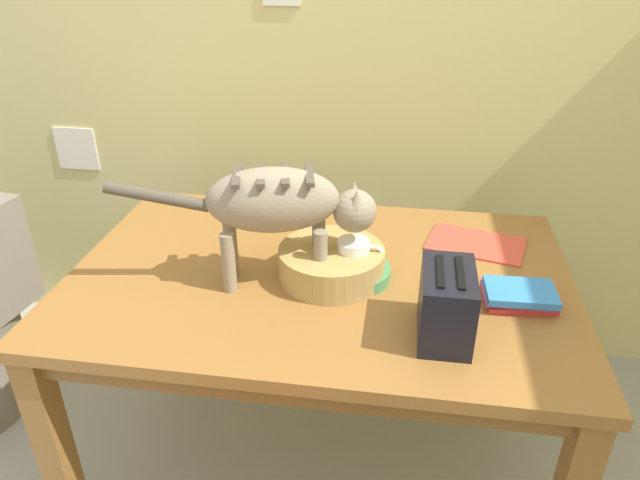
{
  "coord_description": "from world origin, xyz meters",
  "views": [
    {
      "loc": [
        0.2,
        -0.41,
        1.59
      ],
      "look_at": [
        -0.01,
        0.97,
        0.84
      ],
      "focal_mm": 32.77,
      "sensor_mm": 36.0,
      "label": 1
    }
  ],
  "objects_px": {
    "saucer_bowl": "(353,272)",
    "book_stack": "(519,295)",
    "dining_table": "(320,297)",
    "cat": "(282,205)",
    "coffee_mug": "(355,254)",
    "toaster": "(446,304)",
    "magazine": "(476,244)",
    "wicker_basket": "(331,263)"
  },
  "relations": [
    {
      "from": "dining_table",
      "to": "book_stack",
      "type": "bearing_deg",
      "value": -8.21
    },
    {
      "from": "toaster",
      "to": "wicker_basket",
      "type": "bearing_deg",
      "value": 144.09
    },
    {
      "from": "magazine",
      "to": "wicker_basket",
      "type": "relative_size",
      "value": 0.98
    },
    {
      "from": "saucer_bowl",
      "to": "magazine",
      "type": "bearing_deg",
      "value": 35.03
    },
    {
      "from": "dining_table",
      "to": "magazine",
      "type": "relative_size",
      "value": 4.91
    },
    {
      "from": "cat",
      "to": "wicker_basket",
      "type": "bearing_deg",
      "value": 93.52
    },
    {
      "from": "book_stack",
      "to": "cat",
      "type": "bearing_deg",
      "value": 178.39
    },
    {
      "from": "book_stack",
      "to": "magazine",
      "type": "bearing_deg",
      "value": 105.07
    },
    {
      "from": "coffee_mug",
      "to": "book_stack",
      "type": "height_order",
      "value": "coffee_mug"
    },
    {
      "from": "dining_table",
      "to": "book_stack",
      "type": "height_order",
      "value": "book_stack"
    },
    {
      "from": "dining_table",
      "to": "wicker_basket",
      "type": "relative_size",
      "value": 4.8
    },
    {
      "from": "saucer_bowl",
      "to": "book_stack",
      "type": "bearing_deg",
      "value": -7.49
    },
    {
      "from": "coffee_mug",
      "to": "toaster",
      "type": "relative_size",
      "value": 0.64
    },
    {
      "from": "book_stack",
      "to": "coffee_mug",
      "type": "bearing_deg",
      "value": 172.46
    },
    {
      "from": "cat",
      "to": "coffee_mug",
      "type": "distance_m",
      "value": 0.24
    },
    {
      "from": "magazine",
      "to": "wicker_basket",
      "type": "bearing_deg",
      "value": -134.44
    },
    {
      "from": "dining_table",
      "to": "saucer_bowl",
      "type": "distance_m",
      "value": 0.14
    },
    {
      "from": "book_stack",
      "to": "toaster",
      "type": "relative_size",
      "value": 0.93
    },
    {
      "from": "cat",
      "to": "saucer_bowl",
      "type": "height_order",
      "value": "cat"
    },
    {
      "from": "magazine",
      "to": "toaster",
      "type": "relative_size",
      "value": 1.41
    },
    {
      "from": "coffee_mug",
      "to": "magazine",
      "type": "distance_m",
      "value": 0.43
    },
    {
      "from": "dining_table",
      "to": "cat",
      "type": "xyz_separation_m",
      "value": [
        -0.09,
        -0.06,
        0.31
      ]
    },
    {
      "from": "wicker_basket",
      "to": "magazine",
      "type": "bearing_deg",
      "value": 31.43
    },
    {
      "from": "cat",
      "to": "magazine",
      "type": "distance_m",
      "value": 0.64
    },
    {
      "from": "magazine",
      "to": "book_stack",
      "type": "height_order",
      "value": "book_stack"
    },
    {
      "from": "coffee_mug",
      "to": "magazine",
      "type": "height_order",
      "value": "coffee_mug"
    },
    {
      "from": "coffee_mug",
      "to": "toaster",
      "type": "xyz_separation_m",
      "value": [
        0.23,
        -0.22,
        0.01
      ]
    },
    {
      "from": "magazine",
      "to": "wicker_basket",
      "type": "height_order",
      "value": "wicker_basket"
    },
    {
      "from": "magazine",
      "to": "toaster",
      "type": "bearing_deg",
      "value": -89.6
    },
    {
      "from": "book_stack",
      "to": "dining_table",
      "type": "bearing_deg",
      "value": 171.79
    },
    {
      "from": "dining_table",
      "to": "magazine",
      "type": "xyz_separation_m",
      "value": [
        0.44,
        0.23,
        0.09
      ]
    },
    {
      "from": "coffee_mug",
      "to": "book_stack",
      "type": "relative_size",
      "value": 0.69
    },
    {
      "from": "saucer_bowl",
      "to": "wicker_basket",
      "type": "xyz_separation_m",
      "value": [
        -0.06,
        -0.0,
        0.03
      ]
    },
    {
      "from": "saucer_bowl",
      "to": "coffee_mug",
      "type": "height_order",
      "value": "coffee_mug"
    },
    {
      "from": "dining_table",
      "to": "wicker_basket",
      "type": "height_order",
      "value": "wicker_basket"
    },
    {
      "from": "book_stack",
      "to": "wicker_basket",
      "type": "xyz_separation_m",
      "value": [
        -0.49,
        0.05,
        0.02
      ]
    },
    {
      "from": "dining_table",
      "to": "magazine",
      "type": "distance_m",
      "value": 0.5
    },
    {
      "from": "book_stack",
      "to": "wicker_basket",
      "type": "height_order",
      "value": "wicker_basket"
    },
    {
      "from": "book_stack",
      "to": "toaster",
      "type": "xyz_separation_m",
      "value": [
        -0.19,
        -0.16,
        0.06
      ]
    },
    {
      "from": "coffee_mug",
      "to": "book_stack",
      "type": "distance_m",
      "value": 0.43
    },
    {
      "from": "coffee_mug",
      "to": "saucer_bowl",
      "type": "bearing_deg",
      "value": 180.0
    },
    {
      "from": "cat",
      "to": "wicker_basket",
      "type": "relative_size",
      "value": 2.33
    }
  ]
}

